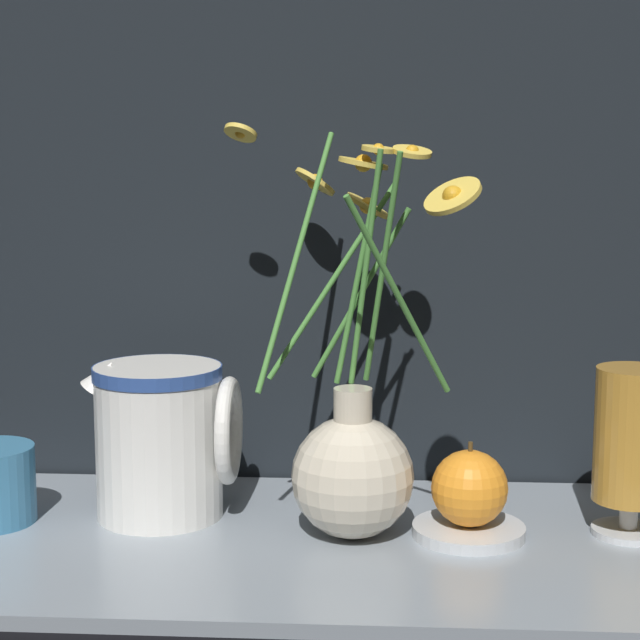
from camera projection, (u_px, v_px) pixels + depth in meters
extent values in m
plane|color=black|center=(306.00, 551.00, 0.93)|extent=(6.00, 6.00, 0.00)
cube|color=gray|center=(306.00, 544.00, 0.93)|extent=(0.74, 0.35, 0.01)
sphere|color=beige|center=(353.00, 477.00, 0.93)|extent=(0.11, 0.11, 0.11)
cylinder|color=beige|center=(353.00, 410.00, 0.92)|extent=(0.03, 0.03, 0.04)
cylinder|color=#4C8E3D|center=(366.00, 269.00, 0.91)|extent=(0.03, 0.03, 0.20)
cylinder|color=#EAC64C|center=(378.00, 149.00, 0.91)|extent=(0.04, 0.04, 0.01)
sphere|color=gold|center=(378.00, 149.00, 0.91)|extent=(0.01, 0.01, 0.01)
cylinder|color=#4C8E3D|center=(400.00, 298.00, 0.86)|extent=(0.09, 0.08, 0.17)
cylinder|color=#EAC64C|center=(453.00, 196.00, 0.80)|extent=(0.06, 0.06, 0.03)
sphere|color=gold|center=(453.00, 196.00, 0.80)|extent=(0.02, 0.02, 0.02)
cylinder|color=#4C8E3D|center=(382.00, 270.00, 0.91)|extent=(0.03, 0.06, 0.20)
cylinder|color=#EAC64C|center=(412.00, 152.00, 0.91)|extent=(0.05, 0.05, 0.01)
sphere|color=gold|center=(412.00, 152.00, 0.91)|extent=(0.01, 0.01, 0.01)
cylinder|color=#4C8E3D|center=(333.00, 280.00, 0.96)|extent=(0.12, 0.05, 0.18)
cylinder|color=#EAC64C|center=(314.00, 182.00, 1.00)|extent=(0.05, 0.05, 0.03)
sphere|color=gold|center=(314.00, 182.00, 1.00)|extent=(0.01, 0.01, 0.01)
cylinder|color=#4C8E3D|center=(361.00, 294.00, 0.94)|extent=(0.09, 0.02, 0.15)
cylinder|color=#EAC64C|center=(368.00, 206.00, 0.97)|extent=(0.05, 0.05, 0.02)
sphere|color=gold|center=(368.00, 206.00, 0.97)|extent=(0.02, 0.02, 0.02)
cylinder|color=#4C8E3D|center=(358.00, 275.00, 0.92)|extent=(0.04, 0.01, 0.19)
cylinder|color=#EAC64C|center=(363.00, 163.00, 0.92)|extent=(0.05, 0.05, 0.01)
sphere|color=gold|center=(363.00, 163.00, 0.92)|extent=(0.02, 0.02, 0.02)
cylinder|color=#4C8E3D|center=(296.00, 259.00, 0.93)|extent=(0.06, 0.11, 0.22)
cylinder|color=#EAC64C|center=(241.00, 133.00, 0.94)|extent=(0.04, 0.04, 0.02)
sphere|color=gold|center=(241.00, 133.00, 0.94)|extent=(0.01, 0.01, 0.01)
cylinder|color=white|center=(159.00, 441.00, 0.98)|extent=(0.12, 0.12, 0.14)
cylinder|color=#2D4C93|center=(157.00, 372.00, 0.97)|extent=(0.12, 0.12, 0.01)
torus|color=white|center=(229.00, 430.00, 0.97)|extent=(0.01, 0.10, 0.10)
cone|color=white|center=(104.00, 376.00, 0.97)|extent=(0.04, 0.03, 0.04)
cylinder|color=silver|center=(628.00, 531.00, 0.94)|extent=(0.06, 0.06, 0.01)
cylinder|color=silver|center=(629.00, 514.00, 0.93)|extent=(0.02, 0.02, 0.03)
cylinder|color=#B77F2D|center=(632.00, 435.00, 0.92)|extent=(0.07, 0.07, 0.12)
cylinder|color=silver|center=(469.00, 531.00, 0.93)|extent=(0.10, 0.10, 0.01)
sphere|color=orange|center=(470.00, 488.00, 0.93)|extent=(0.07, 0.07, 0.07)
cylinder|color=#4C3819|center=(470.00, 446.00, 0.92)|extent=(0.00, 0.00, 0.01)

